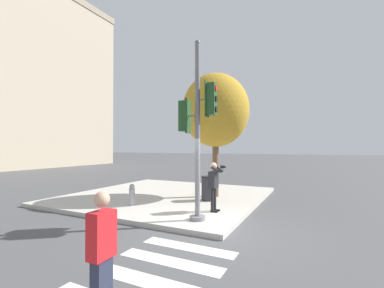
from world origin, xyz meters
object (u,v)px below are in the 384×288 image
person_photographer (214,182)px  street_tree (215,111)px  trash_bin (208,188)px  pedestrian_distant (102,254)px  traffic_signal_pole (198,124)px  fire_hydrant (132,195)px

person_photographer → street_tree: street_tree is taller
street_tree → trash_bin: size_ratio=5.57×
person_photographer → street_tree: (2.46, 0.88, 2.72)m
pedestrian_distant → street_tree: (7.93, 1.47, 2.94)m
traffic_signal_pole → fire_hydrant: traffic_signal_pole is taller
traffic_signal_pole → pedestrian_distant: 4.83m
person_photographer → fire_hydrant: person_photographer is taller
fire_hydrant → street_tree: bearing=-35.6°
person_photographer → fire_hydrant: bearing=99.3°
traffic_signal_pole → fire_hydrant: 3.83m
trash_bin → pedestrian_distant: bearing=-168.5°
pedestrian_distant → trash_bin: bearing=11.5°
street_tree → fire_hydrant: 4.91m
fire_hydrant → pedestrian_distant: bearing=-144.3°
fire_hydrant → trash_bin: 2.96m
traffic_signal_pole → pedestrian_distant: traffic_signal_pole is taller
traffic_signal_pole → street_tree: 3.79m
pedestrian_distant → fire_hydrant: pedestrian_distant is taller
traffic_signal_pole → fire_hydrant: size_ratio=6.78×
trash_bin → street_tree: bearing=2.3°
pedestrian_distant → person_photographer: bearing=6.2°
fire_hydrant → trash_bin: size_ratio=0.82×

